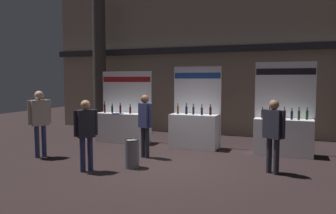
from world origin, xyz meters
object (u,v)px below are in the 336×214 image
at_px(trash_bin, 132,153).
at_px(visitor_0, 86,130).
at_px(exhibitor_booth_1, 194,127).
at_px(visitor_1, 273,130).
at_px(exhibitor_booth_2, 283,132).
at_px(exhibitor_booth_0, 123,124).
at_px(visitor_3, 145,121).
at_px(visitor_4, 40,117).

height_order(trash_bin, visitor_0, visitor_0).
distance_m(exhibitor_booth_1, visitor_1, 3.23).
height_order(exhibitor_booth_2, visitor_0, exhibitor_booth_2).
xyz_separation_m(exhibitor_booth_0, trash_bin, (1.80, -2.86, -0.26)).
relative_size(exhibitor_booth_2, visitor_1, 1.58).
height_order(exhibitor_booth_2, trash_bin, exhibitor_booth_2).
bearing_deg(exhibitor_booth_1, exhibitor_booth_2, -0.48).
bearing_deg(exhibitor_booth_2, visitor_1, -94.19).
distance_m(exhibitor_booth_0, exhibitor_booth_1, 2.54).
bearing_deg(trash_bin, visitor_0, -140.94).
relative_size(visitor_0, visitor_3, 0.96).
relative_size(exhibitor_booth_1, visitor_1, 1.52).
bearing_deg(visitor_3, visitor_1, 14.22).
xyz_separation_m(exhibitor_booth_1, visitor_4, (-3.52, -2.68, 0.46)).
distance_m(exhibitor_booth_2, trash_bin, 4.32).
distance_m(trash_bin, visitor_4, 2.89).
xyz_separation_m(exhibitor_booth_2, visitor_0, (-4.13, -3.40, 0.33)).
distance_m(visitor_0, visitor_3, 1.84).
bearing_deg(trash_bin, visitor_3, 97.18).
bearing_deg(trash_bin, exhibitor_booth_2, 39.62).
distance_m(exhibitor_booth_2, visitor_3, 3.86).
relative_size(exhibitor_booth_0, visitor_0, 1.46).
xyz_separation_m(visitor_0, visitor_3, (0.68, 1.71, 0.03)).
relative_size(exhibitor_booth_1, visitor_0, 1.54).
relative_size(visitor_0, visitor_4, 0.91).
xyz_separation_m(exhibitor_booth_2, visitor_3, (-3.45, -1.69, 0.36)).
bearing_deg(visitor_4, visitor_3, -38.04).
bearing_deg(visitor_4, exhibitor_booth_0, 12.27).
distance_m(exhibitor_booth_2, visitor_1, 2.11).
height_order(exhibitor_booth_1, trash_bin, exhibitor_booth_1).
bearing_deg(trash_bin, visitor_1, 12.02).
height_order(visitor_1, visitor_3, visitor_3).
distance_m(trash_bin, visitor_0, 1.21).
xyz_separation_m(visitor_1, visitor_3, (-3.30, 0.38, 0.01)).
bearing_deg(exhibitor_booth_0, visitor_0, -74.29).
xyz_separation_m(visitor_0, visitor_4, (-1.98, 0.74, 0.13)).
bearing_deg(exhibitor_booth_0, visitor_4, -109.62).
bearing_deg(visitor_1, exhibitor_booth_2, 118.08).
height_order(exhibitor_booth_0, visitor_1, exhibitor_booth_0).
relative_size(visitor_3, visitor_4, 0.94).
bearing_deg(visitor_1, visitor_4, -142.07).
bearing_deg(visitor_0, visitor_3, -160.28).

